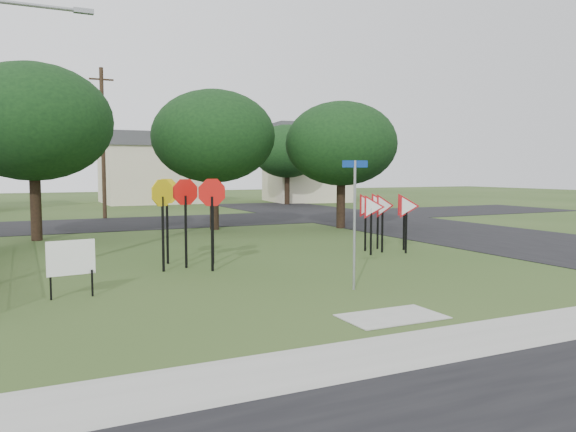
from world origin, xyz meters
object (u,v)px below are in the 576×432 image
object	(u,v)px
info_board	(71,259)
yield_sign_cluster	(385,208)
stop_sign_cluster	(188,202)
street_name_sign	(355,216)

from	to	relation	value
info_board	yield_sign_cluster	bearing A→B (deg)	15.79
yield_sign_cluster	stop_sign_cluster	bearing A→B (deg)	-178.58
street_name_sign	stop_sign_cluster	distance (m)	5.55
info_board	street_name_sign	bearing A→B (deg)	-17.46
stop_sign_cluster	info_board	bearing A→B (deg)	-140.86
stop_sign_cluster	yield_sign_cluster	size ratio (longest dim) A/B	1.01
street_name_sign	stop_sign_cluster	bearing A→B (deg)	119.99
street_name_sign	stop_sign_cluster	size ratio (longest dim) A/B	1.17
street_name_sign	info_board	world-z (taller)	street_name_sign
street_name_sign	info_board	distance (m)	6.62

